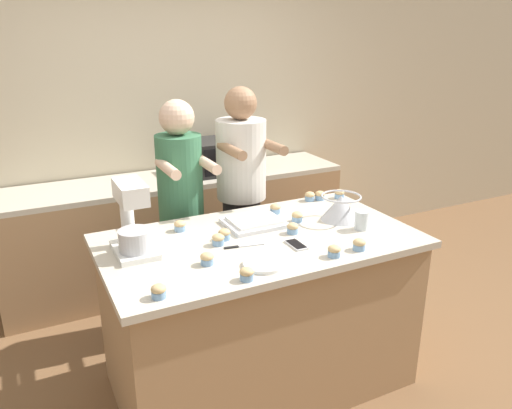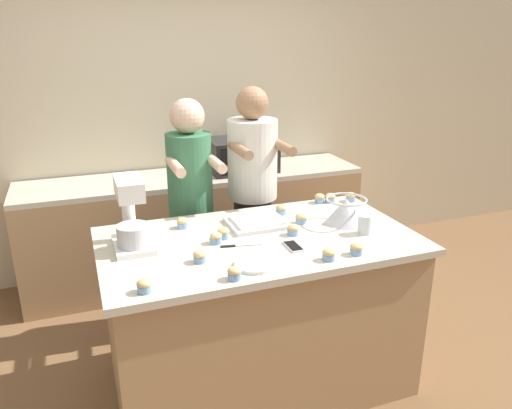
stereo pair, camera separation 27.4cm
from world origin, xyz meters
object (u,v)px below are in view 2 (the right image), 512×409
object	(u,v)px
microwave_oven	(242,155)
cupcake_3	(330,198)
cupcake_12	(234,273)
cupcake_2	(200,256)
small_plate	(255,264)
knife	(238,246)
cupcake_7	(351,197)
drinking_glass	(365,224)
cupcake_4	(293,230)
cupcake_6	(320,198)
stand_mixer	(131,218)
cupcake_10	(329,254)
cupcake_8	(301,218)
baking_tray	(257,222)
cupcake_11	(216,238)
person_right	(253,202)
cupcake_1	(183,223)
mixing_bowl	(346,210)
cupcake_5	(356,249)
person_left	(192,211)
cell_phone	(293,246)
cupcake_0	(223,233)
cupcake_13	(144,286)
cupcake_9	(281,209)

from	to	relation	value
microwave_oven	cupcake_3	distance (m)	1.12
cupcake_12	cupcake_2	bearing A→B (deg)	114.11
small_plate	knife	bearing A→B (deg)	90.80
small_plate	cupcake_7	bearing A→B (deg)	36.35
drinking_glass	microwave_oven	bearing A→B (deg)	96.05
cupcake_4	cupcake_6	world-z (taller)	same
stand_mixer	cupcake_10	xyz separation A→B (m)	(0.90, -0.49, -0.14)
cupcake_2	cupcake_8	xyz separation A→B (m)	(0.70, 0.30, 0.00)
baking_tray	small_plate	xyz separation A→B (m)	(-0.20, -0.50, -0.01)
cupcake_11	cupcake_7	bearing A→B (deg)	19.04
person_right	cupcake_1	size ratio (longest dim) A/B	25.23
cupcake_12	drinking_glass	bearing A→B (deg)	17.24
mixing_bowl	cupcake_11	world-z (taller)	mixing_bowl
small_plate	cupcake_5	size ratio (longest dim) A/B	3.06
cupcake_5	mixing_bowl	bearing A→B (deg)	67.11
cupcake_2	cupcake_11	world-z (taller)	same
small_plate	person_left	bearing A→B (deg)	93.71
knife	cupcake_5	xyz separation A→B (m)	(0.54, -0.31, 0.03)
cell_phone	cupcake_0	size ratio (longest dim) A/B	2.15
cupcake_8	cupcake_1	bearing A→B (deg)	165.59
cupcake_8	microwave_oven	bearing A→B (deg)	86.02
knife	cupcake_5	bearing A→B (deg)	-30.00
person_left	cupcake_0	distance (m)	0.68
cupcake_6	cupcake_13	distance (m)	1.51
mixing_bowl	cupcake_1	size ratio (longest dim) A/B	3.63
cupcake_3	cupcake_8	size ratio (longest dim) A/B	1.00
mixing_bowl	cupcake_4	world-z (taller)	mixing_bowl
mixing_bowl	cupcake_5	distance (m)	0.45
cupcake_9	small_plate	bearing A→B (deg)	-122.94
cupcake_0	cupcake_9	distance (m)	0.51
microwave_oven	cupcake_1	xyz separation A→B (m)	(-0.77, -1.19, -0.07)
cupcake_12	small_plate	bearing A→B (deg)	34.83
person_right	drinking_glass	bearing A→B (deg)	-68.49
microwave_oven	cupcake_7	xyz separation A→B (m)	(0.39, -1.12, -0.07)
microwave_oven	cupcake_9	world-z (taller)	microwave_oven
cupcake_13	cupcake_4	bearing A→B (deg)	22.58
cell_phone	cupcake_5	distance (m)	0.33
small_plate	cupcake_0	world-z (taller)	cupcake_0
person_right	cupcake_13	world-z (taller)	person_right
small_plate	cupcake_6	bearing A→B (deg)	45.29
microwave_oven	cupcake_9	distance (m)	1.19
stand_mixer	cupcake_8	xyz separation A→B (m)	(0.98, 0.01, -0.14)
cupcake_13	microwave_oven	bearing A→B (deg)	59.82
person_right	cupcake_5	distance (m)	1.13
cupcake_6	cupcake_7	bearing A→B (deg)	-12.50
cupcake_7	cupcake_8	xyz separation A→B (m)	(-0.49, -0.25, 0.00)
baking_tray	cupcake_3	bearing A→B (deg)	19.79
small_plate	stand_mixer	bearing A→B (deg)	140.98
drinking_glass	cupcake_1	xyz separation A→B (m)	(-0.94, 0.44, -0.02)
baking_tray	cell_phone	distance (m)	0.38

